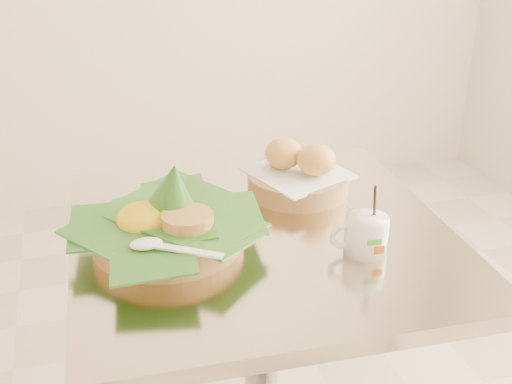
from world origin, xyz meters
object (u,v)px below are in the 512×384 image
object	(u,v)px
cafe_table	(261,326)
rice_basket	(167,221)
bread_basket	(298,174)
coffee_mug	(365,234)

from	to	relation	value
cafe_table	rice_basket	bearing A→B (deg)	179.98
cafe_table	bread_basket	distance (m)	0.32
cafe_table	bread_basket	bearing A→B (deg)	49.33
cafe_table	coffee_mug	size ratio (longest dim) A/B	5.67
bread_basket	cafe_table	bearing A→B (deg)	-130.67
rice_basket	cafe_table	bearing A→B (deg)	-0.02
cafe_table	bread_basket	size ratio (longest dim) A/B	3.20
cafe_table	rice_basket	xyz separation A→B (m)	(-0.18, 0.00, 0.27)
bread_basket	coffee_mug	size ratio (longest dim) A/B	1.77
cafe_table	rice_basket	size ratio (longest dim) A/B	2.21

